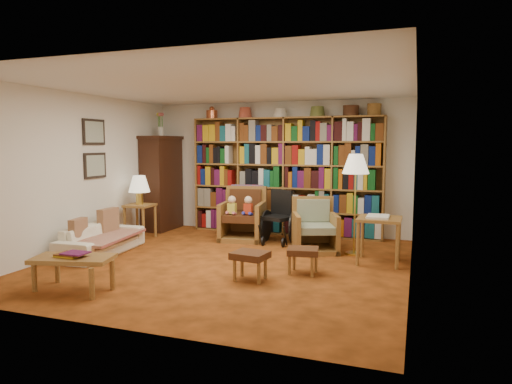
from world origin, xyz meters
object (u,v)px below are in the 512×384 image
at_px(side_table_lamp, 140,212).
at_px(footstool_b, 303,253).
at_px(armchair_sage, 316,230).
at_px(sofa, 101,239).
at_px(side_table_papers, 379,225).
at_px(footstool_a, 250,257).
at_px(wheelchair, 279,219).
at_px(coffee_table, 73,261).
at_px(armchair_leather, 244,217).
at_px(floor_lamp, 356,168).

height_order(side_table_lamp, footstool_b, side_table_lamp).
xyz_separation_m(side_table_lamp, armchair_sage, (3.20, 0.16, -0.15)).
xyz_separation_m(sofa, footstool_b, (3.21, -0.02, 0.05)).
xyz_separation_m(side_table_papers, footstool_a, (-1.45, -1.39, -0.27)).
xyz_separation_m(side_table_lamp, wheelchair, (2.46, 0.54, -0.06)).
bearing_deg(side_table_lamp, footstool_a, -32.05).
bearing_deg(armchair_sage, sofa, -156.26).
relative_size(wheelchair, footstool_a, 1.93).
xyz_separation_m(armchair_sage, side_table_papers, (1.01, -0.49, 0.24)).
height_order(side_table_papers, coffee_table, side_table_papers).
relative_size(armchair_leather, armchair_sage, 1.03).
xyz_separation_m(sofa, footstool_a, (2.66, -0.52, 0.06)).
bearing_deg(footstool_b, armchair_sage, 94.71).
relative_size(floor_lamp, side_table_papers, 2.25).
bearing_deg(sofa, footstool_a, -104.98).
distance_m(wheelchair, footstool_a, 2.29).
distance_m(armchair_leather, floor_lamp, 2.30).
distance_m(side_table_lamp, floor_lamp, 3.90).
bearing_deg(footstool_b, sofa, 179.71).
xyz_separation_m(floor_lamp, coffee_table, (-2.84, -2.88, -0.99)).
bearing_deg(floor_lamp, sofa, -160.88).
xyz_separation_m(armchair_leather, footstool_a, (0.98, -2.35, -0.09)).
bearing_deg(side_table_lamp, sofa, -85.26).
bearing_deg(side_table_lamp, armchair_leather, 19.29).
distance_m(side_table_lamp, armchair_sage, 3.21).
bearing_deg(side_table_lamp, floor_lamp, 1.18).
distance_m(floor_lamp, coffee_table, 4.17).
distance_m(wheelchair, side_table_papers, 1.96).
xyz_separation_m(wheelchair, side_table_papers, (1.75, -0.88, 0.15)).
bearing_deg(footstool_b, coffee_table, -146.08).
relative_size(side_table_papers, footstool_b, 1.50).
height_order(side_table_lamp, wheelchair, wheelchair).
height_order(armchair_sage, floor_lamp, floor_lamp).
bearing_deg(wheelchair, armchair_sage, -27.73).
bearing_deg(armchair_leather, sofa, -132.57).
bearing_deg(footstool_a, wheelchair, 97.40).
bearing_deg(floor_lamp, coffee_table, -134.64).
relative_size(wheelchair, coffee_table, 0.92).
relative_size(sofa, armchair_sage, 1.70).
height_order(floor_lamp, coffee_table, floor_lamp).
relative_size(wheelchair, footstool_b, 1.97).
bearing_deg(coffee_table, sofa, 118.38).
bearing_deg(coffee_table, armchair_sage, 52.92).
bearing_deg(armchair_sage, floor_lamp, -7.27).
bearing_deg(floor_lamp, armchair_leather, 164.93).
bearing_deg(coffee_table, armchair_leather, 76.55).
xyz_separation_m(side_table_lamp, footstool_a, (2.76, -1.73, -0.18)).
distance_m(armchair_sage, coffee_table, 3.71).
bearing_deg(armchair_sage, footstool_b, -85.29).
bearing_deg(side_table_papers, footstool_a, -136.18).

